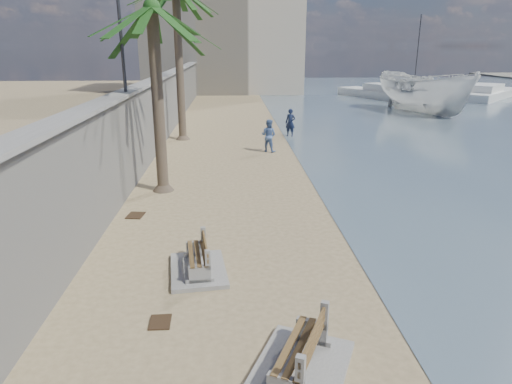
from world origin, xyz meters
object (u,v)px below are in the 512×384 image
boat_cruiser (425,90)px  yacht_far (375,94)px  yacht_near (487,95)px  bench_near (300,355)px  person_b (269,134)px  palm_mid (152,10)px  sailboat_west (414,87)px  person_a (290,121)px  bench_far (198,259)px

boat_cruiser → yacht_far: bearing=72.1°
yacht_near → yacht_far: (-11.74, 1.15, 0.00)m
bench_near → person_b: size_ratio=1.38×
palm_mid → sailboat_west: sailboat_west is taller
palm_mid → yacht_far: bearing=60.7°
person_b → boat_cruiser: size_ratio=0.41×
person_b → boat_cruiser: boat_cruiser is taller
boat_cruiser → yacht_near: bearing=23.7°
palm_mid → person_a: (6.18, 10.61, -5.45)m
sailboat_west → palm_mid: bearing=-122.2°
bench_near → boat_cruiser: size_ratio=0.57×
sailboat_west → yacht_near: bearing=-66.9°
person_a → person_b: 4.44m
person_a → person_b: bearing=-85.6°
palm_mid → person_b: size_ratio=3.97×
palm_mid → boat_cruiser: palm_mid is taller
palm_mid → yacht_near: palm_mid is taller
person_a → yacht_far: size_ratio=0.20×
palm_mid → yacht_near: size_ratio=0.61×
person_b → yacht_far: bearing=-87.8°
yacht_far → bench_near: bearing=138.4°
person_b → sailboat_west: size_ratio=0.21×
bench_far → person_a: 17.86m
person_b → yacht_near: bearing=-105.9°
bench_far → sailboat_west: size_ratio=0.23×
bench_near → bench_far: bench_near is taller
palm_mid → yacht_near: bearing=46.1°
yacht_near → boat_cruiser: bearing=177.3°
bench_near → sailboat_west: 55.49m
person_a → yacht_far: (11.79, 21.42, -0.60)m
palm_mid → bench_far: bearing=-75.3°
person_b → yacht_far: 28.87m
person_a → sailboat_west: (19.40, 29.94, -0.64)m
bench_far → sailboat_west: (23.82, 47.23, -0.03)m
person_a → yacht_near: bearing=66.8°
boat_cruiser → sailboat_west: bearing=50.8°
bench_near → palm_mid: 12.60m
bench_near → person_b: bearing=87.1°
yacht_near → yacht_far: same height
palm_mid → sailboat_west: 48.33m
palm_mid → sailboat_west: (25.58, 40.55, -6.09)m
bench_far → yacht_near: (27.95, 37.56, 0.00)m
boat_cruiser → yacht_near: (11.36, 10.78, -1.50)m
yacht_near → sailboat_west: size_ratio=1.34×
palm_mid → bench_near: bearing=-70.6°
person_b → yacht_near: (25.18, 24.39, -0.58)m
palm_mid → person_a: palm_mid is taller
person_a → boat_cruiser: size_ratio=0.42×
boat_cruiser → yacht_near: 15.73m
person_a → bench_near: bearing=-70.7°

